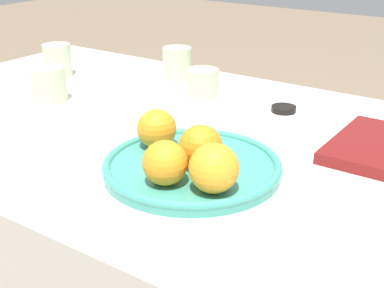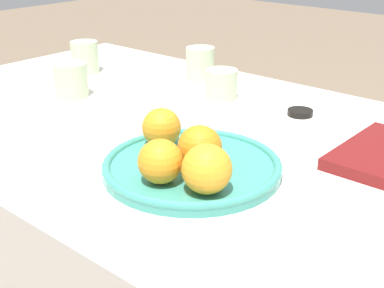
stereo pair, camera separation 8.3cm
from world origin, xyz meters
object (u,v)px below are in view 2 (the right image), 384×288
Objects in this scene: cup_2 at (221,84)px; cup_3 at (71,80)px; orange_1 at (207,169)px; orange_3 at (162,127)px; orange_2 at (160,161)px; cup_1 at (200,64)px; orange_0 at (200,147)px; napkin at (26,156)px; cup_0 at (85,57)px; soy_dish at (300,113)px; fruit_platter at (192,166)px.

cup_3 is (-0.26, -0.21, 0.01)m from cup_2.
orange_3 is (-0.16, 0.08, -0.00)m from orange_1.
orange_2 is 0.51m from cup_3.
orange_2 is 0.60m from cup_1.
orange_0 is at bearing -14.47° from cup_3.
orange_1 reaches higher than napkin.
cup_0 is 1.55× the size of soy_dish.
cup_3 is at bearing -153.57° from soy_dish.
cup_3 is (-0.54, 0.18, -0.01)m from orange_1.
cup_3 is (-0.47, 0.20, -0.01)m from orange_2.
orange_0 is at bearing -13.42° from orange_3.
orange_2 is (-0.01, -0.08, -0.00)m from orange_0.
soy_dish is at bearing 63.55° from napkin.
orange_2 is at bearing -98.98° from orange_0.
orange_2 is 0.46m from cup_2.
cup_0 is 0.64× the size of napkin.
orange_1 is at bearing -18.33° from cup_3.
soy_dish is at bearing 4.17° from cup_2.
cup_3 reaches higher than fruit_platter.
cup_2 reaches higher than fruit_platter.
orange_0 reaches higher than cup_0.
fruit_platter is 3.95× the size of cup_2.
fruit_platter is 4.13× the size of orange_0.
orange_2 is 0.52× the size of napkin.
orange_1 is 0.88× the size of cup_0.
orange_1 reaches higher than soy_dish.
orange_3 is at bearing -103.70° from soy_dish.
cup_0 is at bearing 130.57° from napkin.
cup_0 is 0.31m from cup_1.
orange_3 reaches higher than napkin.
cup_2 is 0.48m from napkin.
soy_dish is (0.08, 0.33, -0.04)m from orange_3.
fruit_platter is at bearing -58.92° from cup_2.
orange_1 is (0.08, -0.06, 0.04)m from fruit_platter.
cup_1 is at bearing 66.06° from cup_3.
orange_3 reaches higher than fruit_platter.
cup_0 is (-0.52, 0.25, -0.01)m from orange_3.
orange_1 is at bearing 15.69° from orange_2.
orange_1 is at bearing -25.95° from cup_0.
orange_3 is at bearing -58.16° from cup_1.
orange_0 is 0.96× the size of orange_1.
orange_3 is at bearing 133.05° from orange_2.
soy_dish is (-0.01, 0.43, -0.04)m from orange_2.
orange_0 reaches higher than cup_3.
soy_dish is (-0.03, 0.35, -0.04)m from orange_0.
orange_3 reaches higher than cup_3.
orange_2 is at bearing -88.19° from soy_dish.
orange_1 reaches higher than cup_0.
cup_2 is 0.20m from soy_dish.
orange_2 reaches higher than napkin.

